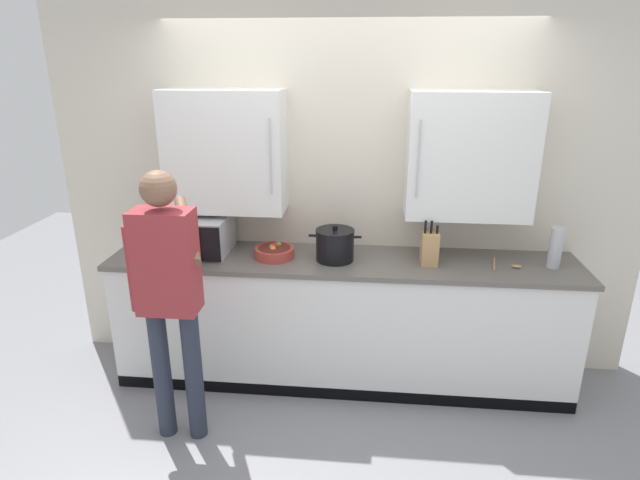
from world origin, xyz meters
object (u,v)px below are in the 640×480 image
(fruit_bowl, at_px, (274,251))
(person_figure, at_px, (168,287))
(microwave_oven, at_px, (192,234))
(thermos_flask, at_px, (556,247))
(stock_pot, at_px, (335,245))
(knife_block, at_px, (429,248))
(wooden_spoon, at_px, (506,265))

(fruit_bowl, height_order, person_figure, person_figure)
(microwave_oven, height_order, fruit_bowl, microwave_oven)
(microwave_oven, distance_m, person_figure, 0.75)
(thermos_flask, relative_size, stock_pot, 0.77)
(fruit_bowl, xyz_separation_m, stock_pot, (0.42, -0.01, 0.07))
(microwave_oven, relative_size, knife_block, 1.57)
(thermos_flask, bearing_deg, person_figure, -163.53)
(fruit_bowl, height_order, wooden_spoon, fruit_bowl)
(microwave_oven, xyz_separation_m, knife_block, (1.65, -0.06, -0.02))
(fruit_bowl, bearing_deg, knife_block, -0.75)
(wooden_spoon, height_order, person_figure, person_figure)
(fruit_bowl, bearing_deg, microwave_oven, 175.59)
(thermos_flask, bearing_deg, microwave_oven, 178.97)
(knife_block, xyz_separation_m, thermos_flask, (0.81, 0.02, 0.03))
(thermos_flask, distance_m, fruit_bowl, 1.87)
(microwave_oven, height_order, stock_pot, microwave_oven)
(stock_pot, xyz_separation_m, person_figure, (-0.91, -0.69, -0.04))
(person_figure, bearing_deg, microwave_oven, 98.34)
(stock_pot, bearing_deg, fruit_bowl, 178.80)
(microwave_oven, height_order, thermos_flask, thermos_flask)
(knife_block, distance_m, thermos_flask, 0.81)
(fruit_bowl, distance_m, wooden_spoon, 1.56)
(thermos_flask, xyz_separation_m, stock_pot, (-1.44, -0.01, -0.03))
(knife_block, xyz_separation_m, person_figure, (-1.54, -0.68, -0.05))
(person_figure, bearing_deg, wooden_spoon, 18.32)
(microwave_oven, bearing_deg, thermos_flask, -1.03)
(fruit_bowl, xyz_separation_m, person_figure, (-0.49, -0.69, 0.03))
(knife_block, bearing_deg, thermos_flask, 1.12)
(microwave_oven, height_order, wooden_spoon, microwave_oven)
(microwave_oven, bearing_deg, wooden_spoon, -1.66)
(knife_block, relative_size, person_figure, 0.18)
(stock_pot, bearing_deg, person_figure, -143.02)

